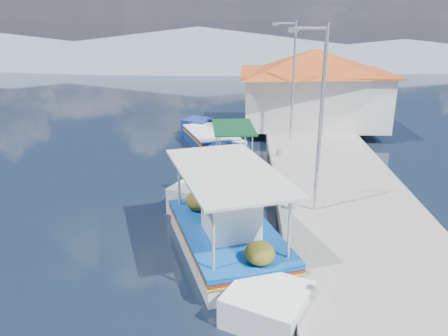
{
  "coord_description": "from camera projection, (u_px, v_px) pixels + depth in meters",
  "views": [
    {
      "loc": [
        2.25,
        -11.79,
        6.7
      ],
      "look_at": [
        1.45,
        3.81,
        1.3
      ],
      "focal_mm": 35.43,
      "sensor_mm": 36.0,
      "label": 1
    }
  ],
  "objects": [
    {
      "name": "ground",
      "position": [
        170.0,
        248.0,
        13.42
      ],
      "size": [
        160.0,
        160.0,
        0.0
      ],
      "primitive_type": "plane",
      "color": "black",
      "rests_on": "ground"
    },
    {
      "name": "harbor_building",
      "position": [
        313.0,
        85.0,
        26.38
      ],
      "size": [
        10.49,
        10.49,
        4.4
      ],
      "color": "white",
      "rests_on": "quay"
    },
    {
      "name": "bollards",
      "position": [
        283.0,
        173.0,
        17.98
      ],
      "size": [
        0.2,
        17.2,
        0.3
      ],
      "color": "#A5A8AD",
      "rests_on": "quay"
    },
    {
      "name": "quay",
      "position": [
        331.0,
        176.0,
        18.72
      ],
      "size": [
        5.0,
        44.0,
        0.5
      ],
      "primitive_type": "cube",
      "color": "#9E9A94",
      "rests_on": "ground"
    },
    {
      "name": "main_caique",
      "position": [
        228.0,
        235.0,
        13.05
      ],
      "size": [
        4.49,
        8.31,
        2.91
      ],
      "rotation": [
        0.0,
        0.0,
        -0.35
      ],
      "color": "white",
      "rests_on": "ground"
    },
    {
      "name": "lamp_post_far",
      "position": [
        292.0,
        75.0,
        22.33
      ],
      "size": [
        1.21,
        0.14,
        6.0
      ],
      "color": "#A5A8AD",
      "rests_on": "quay"
    },
    {
      "name": "lamp_post_near",
      "position": [
        318.0,
        112.0,
        13.83
      ],
      "size": [
        1.21,
        0.14,
        6.0
      ],
      "color": "#A5A8AD",
      "rests_on": "quay"
    },
    {
      "name": "caique_blue_hull",
      "position": [
        211.0,
        140.0,
        23.89
      ],
      "size": [
        3.73,
        6.56,
        1.26
      ],
      "rotation": [
        0.0,
        0.0,
        -0.38
      ],
      "color": "navy",
      "rests_on": "ground"
    },
    {
      "name": "caique_green_canopy",
      "position": [
        233.0,
        162.0,
        20.34
      ],
      "size": [
        2.19,
        5.92,
        2.23
      ],
      "rotation": [
        0.0,
        0.0,
        -0.11
      ],
      "color": "white",
      "rests_on": "ground"
    },
    {
      "name": "mountain_ridge",
      "position": [
        276.0,
        49.0,
        65.3
      ],
      "size": [
        171.4,
        96.0,
        5.5
      ],
      "color": "slate",
      "rests_on": "ground"
    }
  ]
}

